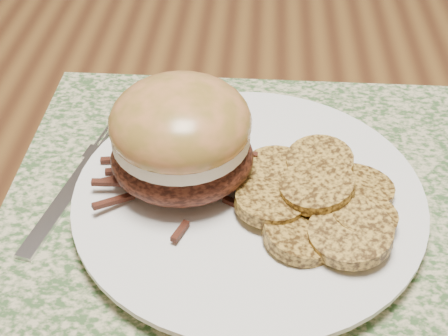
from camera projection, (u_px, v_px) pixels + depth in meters
The scene contains 6 objects.
dining_table at pixel (320, 186), 0.64m from camera, with size 1.50×0.90×0.75m.
placemat at pixel (282, 193), 0.51m from camera, with size 0.45×0.33×0.00m, color #3B5C2F.
dinner_plate at pixel (249, 199), 0.49m from camera, with size 0.26×0.26×0.02m, color white.
pork_sandwich at pixel (181, 137), 0.47m from camera, with size 0.12×0.12×0.09m.
roasted_potatoes at pixel (320, 199), 0.47m from camera, with size 0.14×0.16×0.03m.
fork at pixel (75, 185), 0.52m from camera, with size 0.05×0.16×0.00m.
Camera 1 is at (-0.07, -0.47, 1.11)m, focal length 50.00 mm.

